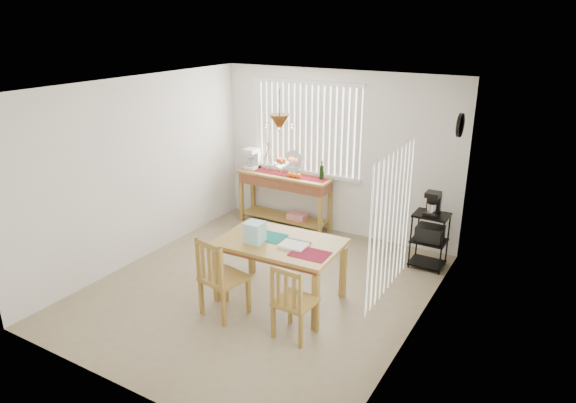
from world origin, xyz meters
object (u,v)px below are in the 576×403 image
Objects in this scene: cart_items at (433,204)px; chair_right at (293,302)px; sideboard at (285,187)px; wire_cart at (430,235)px; dining_table at (280,248)px; chair_left at (221,278)px.

chair_right is (-0.79, -2.44, -0.51)m from cart_items.
sideboard reaches higher than wire_cart.
sideboard is 2.39m from dining_table.
wire_cart is at bearing -6.58° from sideboard.
dining_table is at bearing 59.23° from chair_left.
wire_cart is 2.43× the size of cart_items.
chair_left is 0.95m from chair_right.
chair_left reaches higher than sideboard.
chair_left is at bearing -177.81° from chair_right.
chair_left is 1.12× the size of chair_right.
chair_right is (0.55, -0.63, -0.26)m from dining_table.
dining_table is (-1.34, -1.79, 0.21)m from wire_cart.
sideboard is 1.82× the size of chair_right.
wire_cart is 0.47m from cart_items.
cart_items reaches higher than chair_left.
dining_table is 1.52× the size of chair_left.
chair_left is (-0.40, -0.67, -0.21)m from dining_table.
dining_table is at bearing -60.80° from sideboard.
sideboard is 3.22m from chair_right.
chair_right is at bearing -57.81° from sideboard.
cart_items is at bearing 71.94° from chair_right.
chair_right is at bearing -108.12° from wire_cart.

